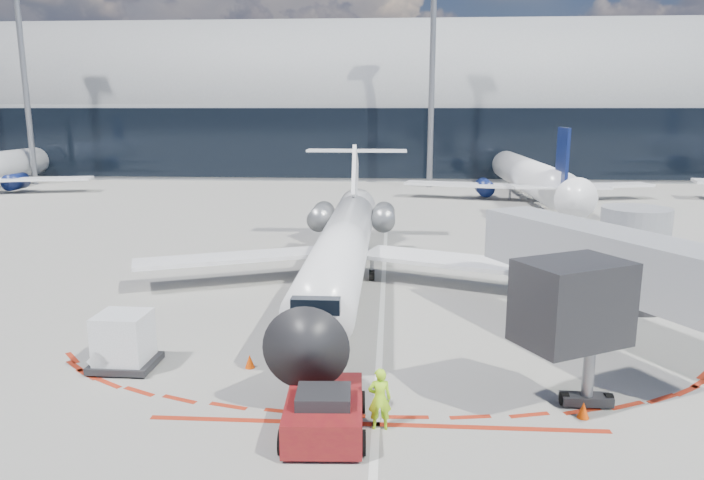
# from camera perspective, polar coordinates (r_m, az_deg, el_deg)

# --- Properties ---
(ground) EXTENTS (260.00, 260.00, 0.00)m
(ground) POSITION_cam_1_polar(r_m,az_deg,el_deg) (30.49, 2.75, -6.14)
(ground) COLOR slate
(ground) RESTS_ON ground
(apron_centerline) EXTENTS (0.25, 40.00, 0.01)m
(apron_centerline) POSITION_cam_1_polar(r_m,az_deg,el_deg) (32.40, 2.80, -5.03)
(apron_centerline) COLOR silver
(apron_centerline) RESTS_ON ground
(apron_stop_bar) EXTENTS (14.00, 0.25, 0.01)m
(apron_stop_bar) POSITION_cam_1_polar(r_m,az_deg,el_deg) (19.87, 2.18, -16.39)
(apron_stop_bar) COLOR #9B2410
(apron_stop_bar) RESTS_ON ground
(terminal_building) EXTENTS (150.00, 24.15, 24.00)m
(terminal_building) POSITION_cam_1_polar(r_m,az_deg,el_deg) (93.98, 3.46, 11.29)
(terminal_building) COLOR gray
(terminal_building) RESTS_ON ground
(jet_bridge) EXTENTS (10.03, 15.20, 4.90)m
(jet_bridge) POSITION_cam_1_polar(r_m,az_deg,el_deg) (28.37, 22.90, -2.14)
(jet_bridge) COLOR #97999F
(jet_bridge) RESTS_ON ground
(light_mast_west) EXTENTS (0.70, 0.70, 25.00)m
(light_mast_west) POSITION_cam_1_polar(r_m,az_deg,el_deg) (89.44, -27.58, 12.52)
(light_mast_west) COLOR slate
(light_mast_west) RESTS_ON ground
(light_mast_centre) EXTENTS (0.70, 0.70, 25.00)m
(light_mast_centre) POSITION_cam_1_polar(r_m,az_deg,el_deg) (77.20, 7.27, 14.05)
(light_mast_centre) COLOR slate
(light_mast_centre) RESTS_ON ground
(regional_jet) EXTENTS (22.84, 28.17, 7.05)m
(regional_jet) POSITION_cam_1_polar(r_m,az_deg,el_deg) (33.34, -0.78, -0.36)
(regional_jet) COLOR white
(regional_jet) RESTS_ON ground
(pushback_tug) EXTENTS (2.59, 5.72, 1.47)m
(pushback_tug) POSITION_cam_1_polar(r_m,az_deg,el_deg) (19.16, -2.53, -15.36)
(pushback_tug) COLOR #610D14
(pushback_tug) RESTS_ON ground
(ramp_worker) EXTENTS (0.75, 0.53, 1.93)m
(ramp_worker) POSITION_cam_1_polar(r_m,az_deg,el_deg) (19.21, 2.52, -14.23)
(ramp_worker) COLOR #AFFF1A
(ramp_worker) RESTS_ON ground
(uld_container) EXTENTS (2.28, 1.95, 2.11)m
(uld_container) POSITION_cam_1_polar(r_m,az_deg,el_deg) (24.74, -20.03, -8.66)
(uld_container) COLOR black
(uld_container) RESTS_ON ground
(safety_cone_left) EXTENTS (0.36, 0.36, 0.50)m
(safety_cone_left) POSITION_cam_1_polar(r_m,az_deg,el_deg) (23.91, -9.28, -10.83)
(safety_cone_left) COLOR #FF4A05
(safety_cone_left) RESTS_ON ground
(safety_cone_right) EXTENTS (0.37, 0.37, 0.52)m
(safety_cone_right) POSITION_cam_1_polar(r_m,az_deg,el_deg) (21.36, 20.29, -14.30)
(safety_cone_right) COLOR #FF4A05
(safety_cone_right) RESTS_ON ground
(bg_airliner_1) EXTENTS (30.41, 32.20, 9.84)m
(bg_airliner_1) POSITION_cam_1_polar(r_m,az_deg,el_deg) (68.96, 15.83, 7.67)
(bg_airliner_1) COLOR white
(bg_airliner_1) RESTS_ON ground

